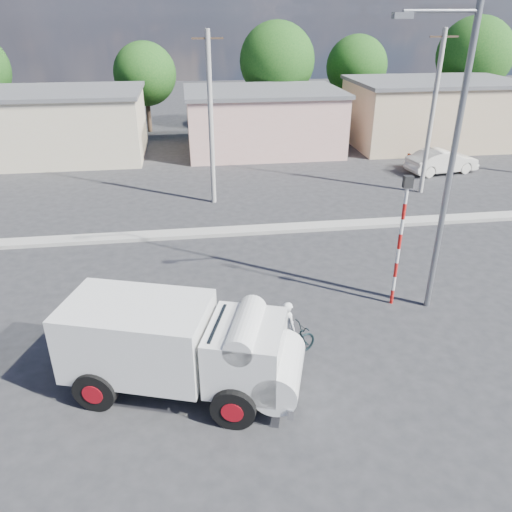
{
  "coord_description": "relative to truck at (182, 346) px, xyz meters",
  "views": [
    {
      "loc": [
        -3.21,
        -11.86,
        8.73
      ],
      "look_at": [
        -1.12,
        3.0,
        1.3
      ],
      "focal_mm": 35.0,
      "sensor_mm": 36.0,
      "label": 1
    }
  ],
  "objects": [
    {
      "name": "car_red",
      "position": [
        15.44,
        17.6,
        -0.7
      ],
      "size": [
        3.84,
        1.89,
        1.26
      ],
      "primitive_type": "imported",
      "rotation": [
        0.0,
        0.0,
        1.46
      ],
      "color": "#A32D0A",
      "rests_on": "ground"
    },
    {
      "name": "median",
      "position": [
        3.62,
        9.75,
        -1.25
      ],
      "size": [
        40.0,
        0.8,
        0.16
      ],
      "primitive_type": "cube",
      "color": "#99968E",
      "rests_on": "ground"
    },
    {
      "name": "truck",
      "position": [
        0.0,
        0.0,
        0.0
      ],
      "size": [
        6.17,
        3.78,
        2.4
      ],
      "rotation": [
        0.0,
        0.0,
        -0.31
      ],
      "color": "black",
      "rests_on": "ground"
    },
    {
      "name": "building_row",
      "position": [
        4.71,
        23.75,
        0.8
      ],
      "size": [
        37.8,
        7.3,
        4.44
      ],
      "color": "beige",
      "rests_on": "ground"
    },
    {
      "name": "bicycle",
      "position": [
        2.82,
        0.86,
        -0.85
      ],
      "size": [
        1.94,
        1.3,
        0.96
      ],
      "primitive_type": "imported",
      "rotation": [
        0.0,
        0.0,
        1.97
      ],
      "color": "black",
      "rests_on": "ground"
    },
    {
      "name": "utility_poles",
      "position": [
        6.87,
        13.75,
        2.74
      ],
      "size": [
        35.4,
        0.24,
        8.0
      ],
      "color": "#99968E",
      "rests_on": "ground"
    },
    {
      "name": "tree_row",
      "position": [
        11.06,
        30.28,
        3.63
      ],
      "size": [
        51.24,
        7.43,
        8.42
      ],
      "color": "#38281E",
      "rests_on": "ground"
    },
    {
      "name": "cyclist",
      "position": [
        2.82,
        0.86,
        -0.57
      ],
      "size": [
        0.55,
        0.65,
        1.52
      ],
      "primitive_type": "imported",
      "rotation": [
        0.0,
        0.0,
        1.97
      ],
      "color": "silver",
      "rests_on": "ground"
    },
    {
      "name": "streetlight",
      "position": [
        7.75,
        2.95,
        3.63
      ],
      "size": [
        2.34,
        0.22,
        9.0
      ],
      "color": "slate",
      "rests_on": "ground"
    },
    {
      "name": "car_cream",
      "position": [
        15.3,
        16.92,
        -0.63
      ],
      "size": [
        4.45,
        2.23,
        1.4
      ],
      "primitive_type": "imported",
      "rotation": [
        0.0,
        0.0,
        1.75
      ],
      "color": "silver",
      "rests_on": "ground"
    },
    {
      "name": "traffic_pole",
      "position": [
        6.82,
        3.25,
        1.26
      ],
      "size": [
        0.28,
        0.18,
        4.36
      ],
      "color": "red",
      "rests_on": "ground"
    },
    {
      "name": "ground_plane",
      "position": [
        3.62,
        1.75,
        -1.33
      ],
      "size": [
        120.0,
        120.0,
        0.0
      ],
      "primitive_type": "plane",
      "color": "#27272A",
      "rests_on": "ground"
    }
  ]
}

